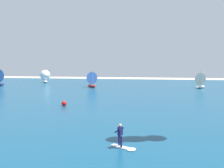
% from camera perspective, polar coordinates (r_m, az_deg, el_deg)
% --- Properties ---
extents(ocean, '(160.00, 90.00, 0.10)m').
position_cam_1_polar(ocean, '(49.18, 5.27, -2.17)').
color(ocean, navy).
rests_on(ocean, ground).
extents(kitesurfer, '(1.99, 1.43, 1.67)m').
position_cam_1_polar(kitesurfer, '(17.29, 2.47, -12.92)').
color(kitesurfer, white).
rests_on(kitesurfer, ocean).
extents(sailboat_mid_left, '(3.64, 3.73, 4.18)m').
position_cam_1_polar(sailboat_mid_left, '(62.66, 20.48, 0.83)').
color(sailboat_mid_left, white).
rests_on(sailboat_mid_left, ocean).
extents(sailboat_heeled_over, '(3.64, 4.04, 4.49)m').
position_cam_1_polar(sailboat_heeled_over, '(78.32, -15.52, 1.79)').
color(sailboat_heeled_over, silver).
rests_on(sailboat_heeled_over, ocean).
extents(sailboat_mid_right, '(3.83, 3.90, 4.38)m').
position_cam_1_polar(sailboat_mid_right, '(61.48, -5.08, 1.13)').
color(sailboat_mid_right, maroon).
rests_on(sailboat_mid_right, ocean).
extents(sailboat_trailing, '(3.73, 4.42, 5.20)m').
position_cam_1_polar(sailboat_trailing, '(71.43, -25.02, 1.51)').
color(sailboat_trailing, navy).
rests_on(sailboat_trailing, ocean).
extents(marker_buoy, '(0.72, 0.72, 0.72)m').
position_cam_1_polar(marker_buoy, '(34.41, -11.28, -4.53)').
color(marker_buoy, red).
rests_on(marker_buoy, ocean).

